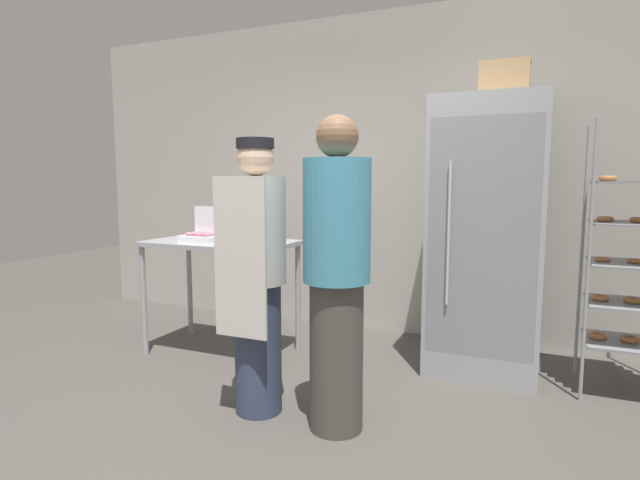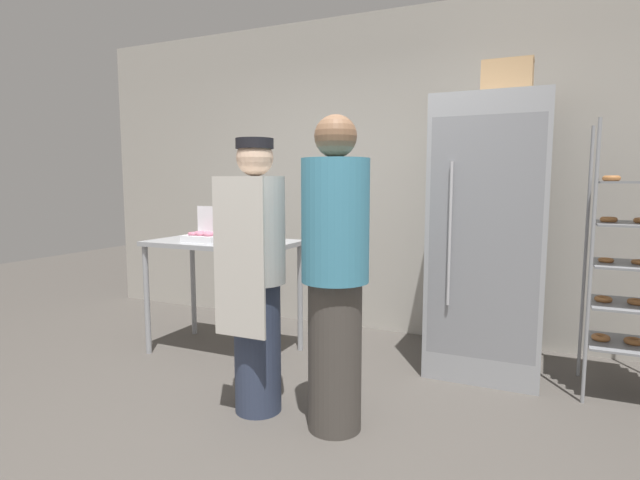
{
  "view_description": "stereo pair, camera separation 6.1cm",
  "coord_description": "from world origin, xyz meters",
  "px_view_note": "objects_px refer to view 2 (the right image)",
  "views": [
    {
      "loc": [
        1.21,
        -2.14,
        1.37
      ],
      "look_at": [
        -0.0,
        0.68,
        1.01
      ],
      "focal_mm": 28.0,
      "sensor_mm": 36.0,
      "label": 1
    },
    {
      "loc": [
        1.27,
        -2.12,
        1.37
      ],
      "look_at": [
        -0.0,
        0.68,
        1.01
      ],
      "focal_mm": 28.0,
      "sensor_mm": 36.0,
      "label": 2
    }
  ],
  "objects_px": {
    "person_baker": "(256,273)",
    "cardboard_storage_box": "(508,80)",
    "baking_rack": "(639,266)",
    "donut_box": "(205,235)",
    "refrigerator": "(489,237)",
    "person_customer": "(335,274)",
    "blender_pitcher": "(241,226)"
  },
  "relations": [
    {
      "from": "donut_box",
      "to": "cardboard_storage_box",
      "type": "bearing_deg",
      "value": 15.94
    },
    {
      "from": "baking_rack",
      "to": "blender_pitcher",
      "type": "relative_size",
      "value": 6.18
    },
    {
      "from": "baking_rack",
      "to": "donut_box",
      "type": "distance_m",
      "value": 3.0
    },
    {
      "from": "cardboard_storage_box",
      "to": "person_baker",
      "type": "distance_m",
      "value": 2.18
    },
    {
      "from": "donut_box",
      "to": "person_baker",
      "type": "relative_size",
      "value": 0.18
    },
    {
      "from": "baking_rack",
      "to": "person_baker",
      "type": "relative_size",
      "value": 1.08
    },
    {
      "from": "baking_rack",
      "to": "person_baker",
      "type": "xyz_separation_m",
      "value": [
        -2.07,
        -1.16,
        -0.01
      ]
    },
    {
      "from": "refrigerator",
      "to": "donut_box",
      "type": "xyz_separation_m",
      "value": [
        -2.05,
        -0.58,
        -0.02
      ]
    },
    {
      "from": "baking_rack",
      "to": "person_customer",
      "type": "relative_size",
      "value": 1.01
    },
    {
      "from": "blender_pitcher",
      "to": "person_baker",
      "type": "bearing_deg",
      "value": -52.06
    },
    {
      "from": "donut_box",
      "to": "baking_rack",
      "type": "bearing_deg",
      "value": 8.89
    },
    {
      "from": "donut_box",
      "to": "blender_pitcher",
      "type": "relative_size",
      "value": 1.05
    },
    {
      "from": "cardboard_storage_box",
      "to": "person_customer",
      "type": "height_order",
      "value": "cardboard_storage_box"
    },
    {
      "from": "baking_rack",
      "to": "cardboard_storage_box",
      "type": "relative_size",
      "value": 5.29
    },
    {
      "from": "baking_rack",
      "to": "donut_box",
      "type": "xyz_separation_m",
      "value": [
        -2.96,
        -0.46,
        0.11
      ]
    },
    {
      "from": "person_customer",
      "to": "blender_pitcher",
      "type": "bearing_deg",
      "value": 144.21
    },
    {
      "from": "person_baker",
      "to": "cardboard_storage_box",
      "type": "bearing_deg",
      "value": 46.56
    },
    {
      "from": "refrigerator",
      "to": "person_customer",
      "type": "xyz_separation_m",
      "value": [
        -0.66,
        -1.29,
        -0.1
      ]
    },
    {
      "from": "baking_rack",
      "to": "person_customer",
      "type": "xyz_separation_m",
      "value": [
        -1.57,
        -1.17,
        0.03
      ]
    },
    {
      "from": "person_customer",
      "to": "person_baker",
      "type": "bearing_deg",
      "value": 178.88
    },
    {
      "from": "donut_box",
      "to": "person_baker",
      "type": "height_order",
      "value": "person_baker"
    },
    {
      "from": "refrigerator",
      "to": "blender_pitcher",
      "type": "bearing_deg",
      "value": -165.19
    },
    {
      "from": "blender_pitcher",
      "to": "person_customer",
      "type": "distance_m",
      "value": 1.4
    },
    {
      "from": "blender_pitcher",
      "to": "person_baker",
      "type": "distance_m",
      "value": 1.04
    },
    {
      "from": "baking_rack",
      "to": "donut_box",
      "type": "bearing_deg",
      "value": -171.11
    },
    {
      "from": "cardboard_storage_box",
      "to": "person_baker",
      "type": "xyz_separation_m",
      "value": [
        -1.24,
        -1.31,
        -1.23
      ]
    },
    {
      "from": "refrigerator",
      "to": "person_customer",
      "type": "bearing_deg",
      "value": -116.95
    },
    {
      "from": "person_baker",
      "to": "blender_pitcher",
      "type": "bearing_deg",
      "value": 127.94
    },
    {
      "from": "refrigerator",
      "to": "person_customer",
      "type": "relative_size",
      "value": 1.13
    },
    {
      "from": "person_baker",
      "to": "person_customer",
      "type": "distance_m",
      "value": 0.51
    },
    {
      "from": "cardboard_storage_box",
      "to": "person_customer",
      "type": "relative_size",
      "value": 0.19
    },
    {
      "from": "cardboard_storage_box",
      "to": "person_customer",
      "type": "distance_m",
      "value": 1.92
    }
  ]
}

